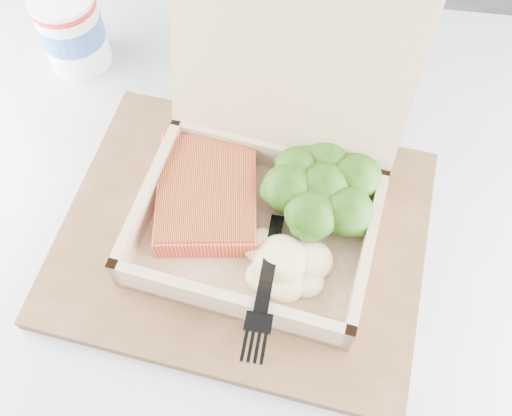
% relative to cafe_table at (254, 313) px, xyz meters
% --- Properties ---
extents(cafe_table, '(0.87, 0.87, 0.73)m').
position_rel_cafe_table_xyz_m(cafe_table, '(0.00, 0.00, 0.00)').
color(cafe_table, black).
rests_on(cafe_table, floor).
extents(serving_tray, '(0.38, 0.30, 0.02)m').
position_rel_cafe_table_xyz_m(serving_tray, '(-0.01, 0.01, 0.20)').
color(serving_tray, brown).
rests_on(serving_tray, cafe_table).
extents(takeout_container, '(0.25, 0.25, 0.22)m').
position_rel_cafe_table_xyz_m(takeout_container, '(0.00, 0.05, 0.26)').
color(takeout_container, tan).
rests_on(takeout_container, serving_tray).
extents(salmon_fillet, '(0.13, 0.15, 0.03)m').
position_rel_cafe_table_xyz_m(salmon_fillet, '(-0.06, 0.04, 0.23)').
color(salmon_fillet, '#F55830').
rests_on(salmon_fillet, takeout_container).
extents(broccoli_pile, '(0.12, 0.12, 0.04)m').
position_rel_cafe_table_xyz_m(broccoli_pile, '(0.06, 0.06, 0.24)').
color(broccoli_pile, '#366C18').
rests_on(broccoli_pile, takeout_container).
extents(mashed_potatoes, '(0.09, 0.08, 0.03)m').
position_rel_cafe_table_xyz_m(mashed_potatoes, '(0.03, -0.02, 0.23)').
color(mashed_potatoes, '#F6E99F').
rests_on(mashed_potatoes, takeout_container).
extents(plastic_fork, '(0.03, 0.17, 0.03)m').
position_rel_cafe_table_xyz_m(plastic_fork, '(0.02, -0.01, 0.24)').
color(plastic_fork, black).
rests_on(plastic_fork, mashed_potatoes).
extents(paper_cup, '(0.08, 0.08, 0.10)m').
position_rel_cafe_table_xyz_m(paper_cup, '(-0.28, 0.22, 0.24)').
color(paper_cup, white).
rests_on(paper_cup, cafe_table).
extents(receipt, '(0.07, 0.13, 0.00)m').
position_rel_cafe_table_xyz_m(receipt, '(-0.04, 0.19, 0.19)').
color(receipt, white).
rests_on(receipt, cafe_table).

